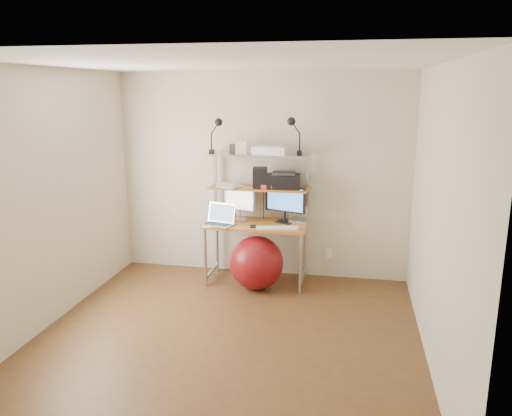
{
  "coord_description": "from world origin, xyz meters",
  "views": [
    {
      "loc": [
        1.09,
        -4.17,
        2.29
      ],
      "look_at": [
        0.05,
        1.15,
        1.0
      ],
      "focal_mm": 35.0,
      "sensor_mm": 36.0,
      "label": 1
    }
  ],
  "objects_px": {
    "printer": "(284,181)",
    "laptop": "(220,220)",
    "monitor_silver": "(239,201)",
    "monitor_black": "(285,201)",
    "exercise_ball": "(257,263)"
  },
  "relations": [
    {
      "from": "laptop",
      "to": "printer",
      "type": "relative_size",
      "value": 0.99
    },
    {
      "from": "monitor_black",
      "to": "laptop",
      "type": "xyz_separation_m",
      "value": [
        -0.74,
        -0.24,
        -0.21
      ]
    },
    {
      "from": "monitor_silver",
      "to": "printer",
      "type": "xyz_separation_m",
      "value": [
        0.53,
        0.02,
        0.26
      ]
    },
    {
      "from": "printer",
      "to": "laptop",
      "type": "bearing_deg",
      "value": -164.56
    },
    {
      "from": "monitor_silver",
      "to": "printer",
      "type": "height_order",
      "value": "printer"
    },
    {
      "from": "monitor_silver",
      "to": "monitor_black",
      "type": "distance_m",
      "value": 0.56
    },
    {
      "from": "monitor_silver",
      "to": "monitor_black",
      "type": "xyz_separation_m",
      "value": [
        0.56,
        -0.02,
        0.02
      ]
    },
    {
      "from": "monitor_silver",
      "to": "monitor_black",
      "type": "relative_size",
      "value": 0.87
    },
    {
      "from": "monitor_silver",
      "to": "laptop",
      "type": "distance_m",
      "value": 0.37
    },
    {
      "from": "monitor_black",
      "to": "printer",
      "type": "xyz_separation_m",
      "value": [
        -0.02,
        0.04,
        0.24
      ]
    },
    {
      "from": "monitor_silver",
      "to": "laptop",
      "type": "bearing_deg",
      "value": -109.24
    },
    {
      "from": "printer",
      "to": "exercise_ball",
      "type": "height_order",
      "value": "printer"
    },
    {
      "from": "exercise_ball",
      "to": "monitor_black",
      "type": "bearing_deg",
      "value": 47.33
    },
    {
      "from": "monitor_silver",
      "to": "laptop",
      "type": "height_order",
      "value": "monitor_silver"
    },
    {
      "from": "laptop",
      "to": "exercise_ball",
      "type": "relative_size",
      "value": 0.65
    }
  ]
}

